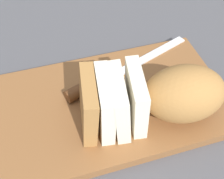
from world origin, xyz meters
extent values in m
plane|color=#4C4C51|center=(0.00, 0.00, 0.00)|extent=(3.00, 3.00, 0.00)
cube|color=brown|center=(0.00, 0.00, 0.01)|extent=(0.44, 0.27, 0.02)
ellipsoid|color=#A8753D|center=(-0.11, 0.06, 0.07)|extent=(0.15, 0.11, 0.10)
cube|color=#F2E8CC|center=(-0.03, 0.04, 0.07)|extent=(0.04, 0.10, 0.10)
cube|color=#F2E8CC|center=(0.00, 0.05, 0.07)|extent=(0.04, 0.10, 0.10)
cube|color=#F2E8CC|center=(0.02, 0.04, 0.07)|extent=(0.03, 0.10, 0.10)
cube|color=#A8753D|center=(0.05, 0.04, 0.07)|extent=(0.04, 0.10, 0.10)
cube|color=silver|center=(-0.09, -0.09, 0.02)|extent=(0.22, 0.10, 0.00)
cylinder|color=#593319|center=(0.05, -0.03, 0.03)|extent=(0.07, 0.05, 0.02)
cube|color=silver|center=(0.02, -0.04, 0.03)|extent=(0.03, 0.03, 0.02)
sphere|color=tan|center=(-0.01, 0.03, 0.02)|extent=(0.01, 0.01, 0.01)
sphere|color=tan|center=(-0.04, -0.05, 0.02)|extent=(0.00, 0.00, 0.00)
sphere|color=tan|center=(0.01, 0.07, 0.02)|extent=(0.01, 0.01, 0.01)
sphere|color=tan|center=(0.00, 0.02, 0.02)|extent=(0.01, 0.01, 0.01)
camera|label=1|loc=(0.08, 0.32, 0.43)|focal=45.36mm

